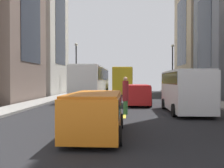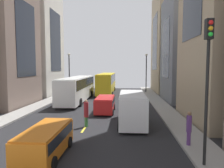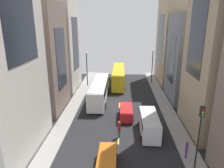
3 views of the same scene
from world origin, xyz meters
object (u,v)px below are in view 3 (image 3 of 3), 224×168
car_orange_1 (107,160)px  car_red_0 (126,112)px  streetcar_yellow (118,75)px  delivery_van_white (149,123)px  traffic_light_near_corner (200,130)px  city_bus_white (99,89)px  pedestrian_waiting_curb (187,149)px  pedestrian_crossing_near (119,129)px

car_orange_1 → car_red_0: bearing=79.5°
streetcar_yellow → car_orange_1: size_ratio=3.00×
delivery_van_white → traffic_light_near_corner: bearing=-66.4°
city_bus_white → car_red_0: bearing=-56.5°
traffic_light_near_corner → city_bus_white: bearing=119.4°
city_bus_white → car_orange_1: 17.96m
pedestrian_waiting_curb → city_bus_white: bearing=-31.5°
city_bus_white → pedestrian_waiting_curb: 19.09m
car_red_0 → pedestrian_waiting_curb: size_ratio=2.17×
delivery_van_white → car_orange_1: (-4.70, -6.47, -0.60)m
city_bus_white → traffic_light_near_corner: size_ratio=1.90×
car_orange_1 → pedestrian_crossing_near: (1.06, 5.53, 0.24)m
streetcar_yellow → delivery_van_white: size_ratio=2.22×
pedestrian_waiting_curb → streetcar_yellow: bearing=-48.8°
delivery_van_white → car_orange_1: size_ratio=1.35×
car_orange_1 → pedestrian_crossing_near: bearing=79.2°
delivery_van_white → pedestrian_crossing_near: bearing=-165.5°
city_bus_white → car_red_0: (4.55, -6.88, -1.06)m
city_bus_white → delivery_van_white: city_bus_white is taller
city_bus_white → car_red_0: size_ratio=2.95×
city_bus_white → pedestrian_crossing_near: city_bus_white is taller
city_bus_white → car_orange_1: size_ratio=2.96×
car_red_0 → traffic_light_near_corner: (5.84, -11.57, 3.78)m
pedestrian_crossing_near → pedestrian_waiting_curb: pedestrian_crossing_near is taller
delivery_van_white → car_orange_1: 8.02m
delivery_van_white → pedestrian_waiting_curb: delivery_van_white is taller
car_red_0 → pedestrian_waiting_curb: bearing=-57.3°
streetcar_yellow → car_orange_1: 27.30m
car_orange_1 → traffic_light_near_corner: 8.75m
city_bus_white → car_red_0: 8.32m
delivery_van_white → car_red_0: (-2.70, 4.39, -0.56)m
streetcar_yellow → car_red_0: size_ratio=2.99×
streetcar_yellow → car_red_0: bearing=-85.3°
car_orange_1 → pedestrian_crossing_near: size_ratio=1.96×
streetcar_yellow → pedestrian_crossing_near: bearing=-88.9°
delivery_van_white → pedestrian_crossing_near: (-3.65, -0.94, -0.35)m
pedestrian_crossing_near → car_red_0: bearing=70.3°
car_red_0 → traffic_light_near_corner: size_ratio=0.64×
city_bus_white → traffic_light_near_corner: bearing=-60.6°
pedestrian_waiting_curb → pedestrian_crossing_near: bearing=-3.6°
delivery_van_white → car_orange_1: delivery_van_white is taller
pedestrian_crossing_near → pedestrian_waiting_curb: (6.80, -3.76, 0.06)m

